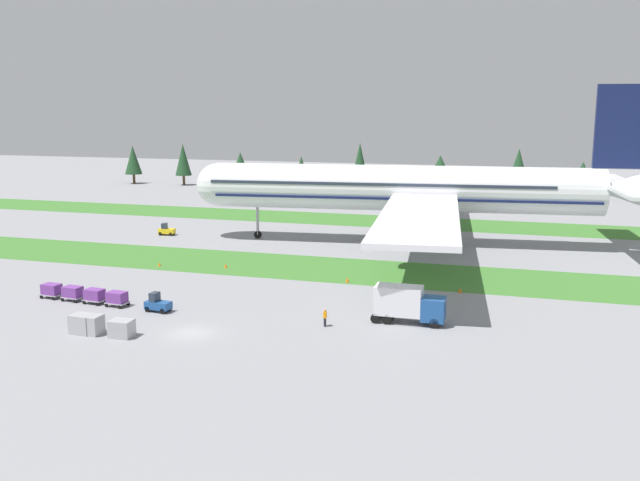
% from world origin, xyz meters
% --- Properties ---
extents(ground_plane, '(400.00, 400.00, 0.00)m').
position_xyz_m(ground_plane, '(0.00, 0.00, 0.00)').
color(ground_plane, gray).
extents(grass_strip_near, '(320.00, 13.83, 0.01)m').
position_xyz_m(grass_strip_near, '(0.00, 28.46, 0.00)').
color(grass_strip_near, '#3D752D').
rests_on(grass_strip_near, ground).
extents(grass_strip_far, '(320.00, 13.83, 0.01)m').
position_xyz_m(grass_strip_far, '(0.00, 68.12, 0.00)').
color(grass_strip_far, '#3D752D').
rests_on(grass_strip_far, ground).
extents(airliner, '(69.13, 85.21, 23.65)m').
position_xyz_m(airliner, '(13.06, 48.53, 8.48)').
color(airliner, white).
rests_on(airliner, ground).
extents(baggage_tug, '(2.71, 1.54, 1.97)m').
position_xyz_m(baggage_tug, '(-6.45, 5.26, 0.81)').
color(baggage_tug, '#1E4C8E').
rests_on(baggage_tug, ground).
extents(cargo_dolly_lead, '(2.33, 1.70, 1.55)m').
position_xyz_m(cargo_dolly_lead, '(-11.45, 5.74, 0.92)').
color(cargo_dolly_lead, '#A3A3A8').
rests_on(cargo_dolly_lead, ground).
extents(cargo_dolly_second, '(2.33, 1.70, 1.55)m').
position_xyz_m(cargo_dolly_second, '(-14.34, 6.01, 0.92)').
color(cargo_dolly_second, '#A3A3A8').
rests_on(cargo_dolly_second, ground).
extents(cargo_dolly_third, '(2.33, 1.70, 1.55)m').
position_xyz_m(cargo_dolly_third, '(-17.23, 6.29, 0.92)').
color(cargo_dolly_third, '#A3A3A8').
rests_on(cargo_dolly_third, ground).
extents(cargo_dolly_fourth, '(2.33, 1.70, 1.55)m').
position_xyz_m(cargo_dolly_fourth, '(-20.11, 6.56, 0.92)').
color(cargo_dolly_fourth, '#A3A3A8').
rests_on(cargo_dolly_fourth, ground).
extents(catering_truck, '(6.97, 2.34, 3.58)m').
position_xyz_m(catering_truck, '(18.51, 8.78, 1.95)').
color(catering_truck, '#1E4C8E').
rests_on(catering_truck, ground).
extents(pushback_tractor, '(2.73, 1.58, 1.97)m').
position_xyz_m(pushback_tractor, '(-26.96, 44.14, 0.81)').
color(pushback_tractor, yellow).
rests_on(pushback_tractor, ground).
extents(ground_crew_marshaller, '(0.36, 0.48, 1.74)m').
position_xyz_m(ground_crew_marshaller, '(11.19, 5.43, 0.95)').
color(ground_crew_marshaller, black).
rests_on(ground_crew_marshaller, ground).
extents(uld_container_0, '(2.08, 1.70, 1.77)m').
position_xyz_m(uld_container_0, '(-9.56, -2.83, 0.89)').
color(uld_container_0, '#A3A3A8').
rests_on(uld_container_0, ground).
extents(uld_container_1, '(2.05, 1.67, 1.57)m').
position_xyz_m(uld_container_1, '(-5.52, -2.74, 0.79)').
color(uld_container_1, '#A3A3A8').
rests_on(uld_container_1, ground).
extents(uld_container_2, '(2.02, 1.63, 1.76)m').
position_xyz_m(uld_container_2, '(-8.69, -2.80, 0.88)').
color(uld_container_2, '#A3A3A8').
rests_on(uld_container_2, ground).
extents(taxiway_marker_0, '(0.44, 0.44, 0.65)m').
position_xyz_m(taxiway_marker_0, '(9.02, 22.43, 0.33)').
color(taxiway_marker_0, orange).
rests_on(taxiway_marker_0, ground).
extents(taxiway_marker_1, '(0.44, 0.44, 0.67)m').
position_xyz_m(taxiway_marker_1, '(22.31, 21.39, 0.33)').
color(taxiway_marker_1, orange).
rests_on(taxiway_marker_1, ground).
extents(taxiway_marker_2, '(0.44, 0.44, 0.51)m').
position_xyz_m(taxiway_marker_2, '(-16.70, 23.70, 0.25)').
color(taxiway_marker_2, orange).
rests_on(taxiway_marker_2, ground).
extents(taxiway_marker_3, '(0.44, 0.44, 0.62)m').
position_xyz_m(taxiway_marker_3, '(-7.93, 25.19, 0.31)').
color(taxiway_marker_3, orange).
rests_on(taxiway_marker_3, ground).
extents(distant_tree_line, '(153.18, 9.51, 12.64)m').
position_xyz_m(distant_tree_line, '(0.27, 111.00, 6.83)').
color(distant_tree_line, '#4C3823').
rests_on(distant_tree_line, ground).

